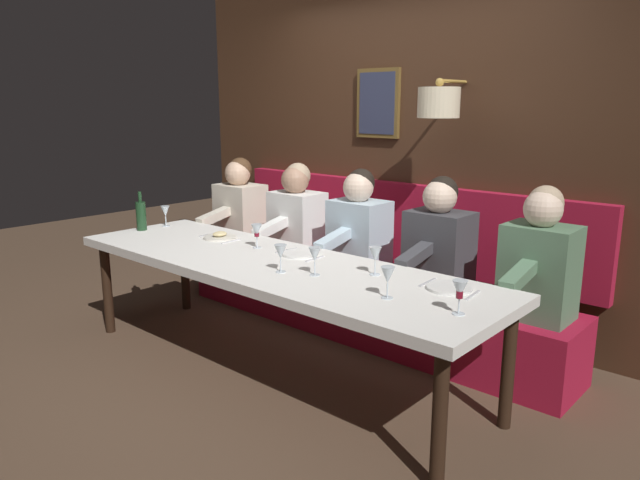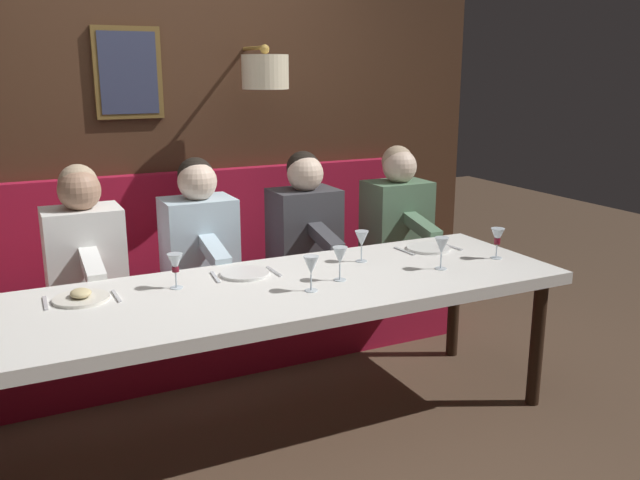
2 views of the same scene
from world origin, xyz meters
The scene contains 20 objects.
ground_plane centered at (0.00, 0.00, 0.00)m, with size 12.00×12.00×0.00m, color #4C3828.
dining_table centered at (0.00, 0.00, 0.68)m, with size 0.90×3.03×0.74m.
banquette_bench centered at (0.89, 0.00, 0.23)m, with size 0.52×3.23×0.45m, color maroon.
back_wall_panel centered at (1.46, 0.00, 1.36)m, with size 0.59×4.43×2.90m.
diner_nearest centered at (0.88, -1.33, 0.82)m, with size 0.60×0.40×0.79m.
diner_near centered at (0.88, -0.66, 0.82)m, with size 0.60×0.40×0.79m.
diner_middle centered at (0.88, 0.00, 0.82)m, with size 0.60×0.40×0.79m.
diner_far centered at (0.88, 0.63, 0.82)m, with size 0.60×0.40×0.79m.
diner_farthest centered at (0.88, 1.31, 0.82)m, with size 0.60×0.40×0.79m.
place_setting_0 centered at (0.22, -0.04, 0.75)m, with size 0.24×0.32×0.01m.
place_setting_1 centered at (0.19, 0.73, 0.75)m, with size 0.24×0.31×0.05m.
place_setting_2 centered at (0.22, -1.12, 0.75)m, with size 0.24×0.32×0.01m.
wine_glass_0 centered at (-0.11, -0.96, 0.86)m, with size 0.07×0.07×0.16m.
wine_glass_1 centered at (-0.08, -1.34, 0.86)m, with size 0.07×0.07×0.16m.
wine_glass_2 centered at (0.18, -0.67, 0.86)m, with size 0.07×0.07×0.16m.
wine_glass_3 centered at (0.18, 1.39, 0.86)m, with size 0.07×0.07×0.16m.
wine_glass_4 centered at (-0.14, -0.22, 0.86)m, with size 0.07×0.07×0.16m.
wine_glass_5 centered at (-0.06, -0.41, 0.86)m, with size 0.07×0.07×0.16m.
wine_glass_6 centered at (0.17, 0.32, 0.86)m, with size 0.07×0.07×0.16m.
wine_bottle centered at (-0.03, 1.41, 0.86)m, with size 0.08×0.08×0.30m.
Camera 1 is at (-2.45, -2.58, 1.70)m, focal length 33.15 mm.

